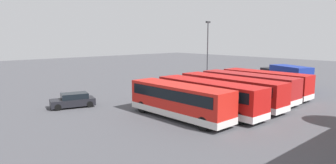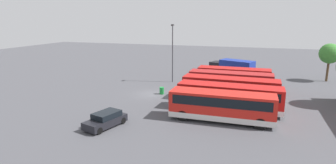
% 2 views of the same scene
% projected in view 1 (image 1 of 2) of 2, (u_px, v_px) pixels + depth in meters
% --- Properties ---
extents(ground_plane, '(140.00, 140.00, 0.00)m').
position_uv_depth(ground_plane, '(164.00, 92.00, 38.15)').
color(ground_plane, '#47474C').
extents(bus_single_deck_near_end, '(2.68, 10.47, 2.95)m').
position_uv_depth(bus_single_deck_near_end, '(265.00, 83.00, 35.36)').
color(bus_single_deck_near_end, '#B71411').
rests_on(bus_single_deck_near_end, ground).
extents(bus_single_deck_second, '(2.68, 11.14, 2.95)m').
position_uv_depth(bus_single_deck_second, '(248.00, 86.00, 33.15)').
color(bus_single_deck_second, '#A51919').
rests_on(bus_single_deck_second, ground).
extents(bus_single_deck_third, '(2.83, 11.67, 2.95)m').
position_uv_depth(bus_single_deck_third, '(230.00, 90.00, 30.40)').
color(bus_single_deck_third, '#B71411').
rests_on(bus_single_deck_third, ground).
extents(bus_single_deck_fourth, '(2.80, 11.35, 2.95)m').
position_uv_depth(bus_single_deck_fourth, '(208.00, 96.00, 27.66)').
color(bus_single_deck_fourth, '#B71411').
rests_on(bus_single_deck_fourth, ground).
extents(bus_single_deck_fifth, '(2.72, 10.31, 2.95)m').
position_uv_depth(bus_single_deck_fifth, '(179.00, 100.00, 25.67)').
color(bus_single_deck_fifth, red).
rests_on(bus_single_deck_fifth, ground).
extents(box_truck_blue, '(5.17, 7.89, 3.20)m').
position_uv_depth(box_truck_blue, '(286.00, 76.00, 40.39)').
color(box_truck_blue, navy).
rests_on(box_truck_blue, ground).
extents(car_hatchback_silver, '(4.56, 2.87, 1.43)m').
position_uv_depth(car_hatchback_silver, '(73.00, 100.00, 29.95)').
color(car_hatchback_silver, black).
rests_on(car_hatchback_silver, ground).
extents(lamp_post_tall, '(0.70, 0.30, 9.19)m').
position_uv_depth(lamp_post_tall, '(208.00, 49.00, 42.49)').
color(lamp_post_tall, '#38383D').
rests_on(lamp_post_tall, ground).
extents(waste_bin_yellow, '(0.60, 0.60, 0.95)m').
position_uv_depth(waste_bin_yellow, '(173.00, 89.00, 37.57)').
color(waste_bin_yellow, '#197F33').
rests_on(waste_bin_yellow, ground).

